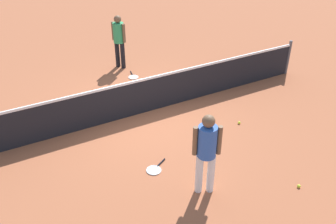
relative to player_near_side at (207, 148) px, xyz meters
The scene contains 8 objects.
ground_plane 3.31m from the player_near_side, 87.28° to the left, with size 40.00×40.00×0.00m, color #9E5638.
court_net 3.19m from the player_near_side, 87.28° to the left, with size 10.09×0.09×1.07m.
player_near_side is the anchor object (origin of this frame).
player_far_side 6.11m from the player_near_side, 82.67° to the left, with size 0.46×0.50×1.70m.
tennis_racket_near_player 1.51m from the player_near_side, 119.64° to the left, with size 0.59×0.44×0.03m.
tennis_racket_far_player 5.35m from the player_near_side, 80.96° to the left, with size 0.37×0.60×0.03m.
tennis_ball_near_player 2.74m from the player_near_side, 36.67° to the left, with size 0.07×0.07×0.07m, color #C6E033.
tennis_ball_midcourt 2.09m from the player_near_side, 26.13° to the right, with size 0.07×0.07×0.07m, color #C6E033.
Camera 1 is at (-3.23, -7.34, 4.93)m, focal length 38.82 mm.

